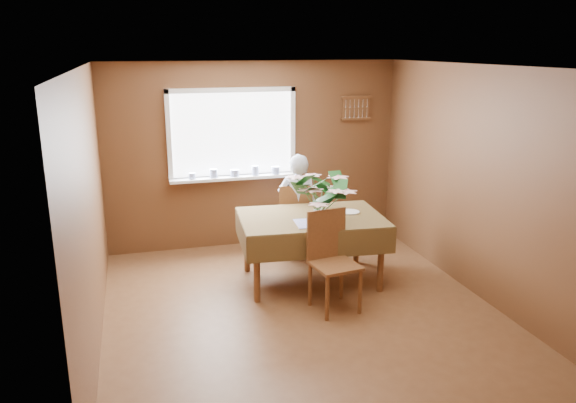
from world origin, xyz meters
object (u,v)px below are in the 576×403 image
object	(u,v)px
chair_far	(295,218)
chair_near	(331,256)
flower_bouquet	(320,192)
dining_table	(311,224)
seated_woman	(298,207)

from	to	relation	value
chair_far	chair_near	bearing A→B (deg)	101.88
chair_near	flower_bouquet	size ratio (longest dim) A/B	1.65
dining_table	flower_bouquet	distance (m)	0.53
dining_table	chair_far	distance (m)	0.83
chair_far	seated_woman	xyz separation A→B (m)	(0.01, -0.06, 0.16)
chair_near	seated_woman	distance (m)	1.45
dining_table	chair_near	bearing A→B (deg)	-85.73
seated_woman	flower_bouquet	world-z (taller)	seated_woman
chair_near	seated_woman	xyz separation A→B (m)	(0.06, 1.44, 0.13)
chair_far	seated_woman	distance (m)	0.17
seated_woman	flower_bouquet	xyz separation A→B (m)	(-0.06, -1.03, 0.46)
chair_far	chair_near	xyz separation A→B (m)	(-0.05, -1.50, 0.03)
chair_far	flower_bouquet	distance (m)	1.25
dining_table	chair_far	xyz separation A→B (m)	(0.05, 0.81, -0.16)
dining_table	seated_woman	xyz separation A→B (m)	(0.06, 0.75, -0.01)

